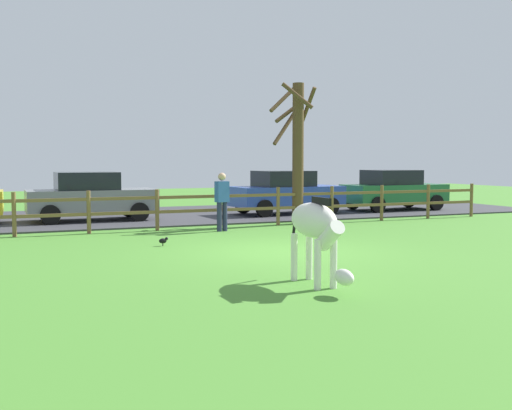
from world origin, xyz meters
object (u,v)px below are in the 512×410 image
object	(u,v)px
zebra	(316,227)
parked_car_blue	(286,192)
parked_car_grey	(91,196)
crow_on_grass	(163,241)
parked_car_green	(393,190)
visitor_near_fence	(222,199)
bare_tree	(297,147)

from	to	relation	value
zebra	parked_car_blue	world-z (taller)	parked_car_blue
zebra	parked_car_grey	xyz separation A→B (m)	(-1.94, 11.62, -0.08)
crow_on_grass	parked_car_green	size ratio (longest dim) A/B	0.05
parked_car_green	parked_car_grey	bearing A→B (deg)	178.93
crow_on_grass	visitor_near_fence	xyz separation A→B (m)	(2.26, 2.29, 0.78)
bare_tree	zebra	distance (m)	9.57
crow_on_grass	bare_tree	bearing A→B (deg)	32.86
zebra	parked_car_grey	world-z (taller)	parked_car_grey
visitor_near_fence	parked_car_grey	bearing A→B (deg)	127.13
bare_tree	parked_car_green	bearing A→B (deg)	26.65
bare_tree	visitor_near_fence	xyz separation A→B (m)	(-2.83, -1.00, -1.50)
crow_on_grass	parked_car_grey	distance (m)	6.40
zebra	crow_on_grass	distance (m)	5.49
crow_on_grass	visitor_near_fence	distance (m)	3.31
crow_on_grass	parked_car_blue	size ratio (longest dim) A/B	0.05
visitor_near_fence	parked_car_green	bearing A→B (deg)	24.31
parked_car_blue	parked_car_grey	xyz separation A→B (m)	(-6.87, 0.17, 0.00)
bare_tree	parked_car_green	size ratio (longest dim) A/B	1.11
parked_car_green	bare_tree	bearing A→B (deg)	-153.35
zebra	parked_car_blue	bearing A→B (deg)	66.70
parked_car_blue	parked_car_grey	world-z (taller)	same
crow_on_grass	parked_car_grey	xyz separation A→B (m)	(-0.79, 6.31, 0.72)
crow_on_grass	parked_car_blue	bearing A→B (deg)	45.31
bare_tree	crow_on_grass	size ratio (longest dim) A/B	20.74
crow_on_grass	parked_car_green	distance (m)	12.33
bare_tree	parked_car_blue	size ratio (longest dim) A/B	1.09
parked_car_blue	parked_car_grey	size ratio (longest dim) A/B	1.02
parked_car_blue	parked_car_green	distance (m)	4.62
zebra	parked_car_green	world-z (taller)	parked_car_green
bare_tree	parked_car_grey	distance (m)	6.79
bare_tree	parked_car_grey	bearing A→B (deg)	152.75
bare_tree	zebra	size ratio (longest dim) A/B	2.31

